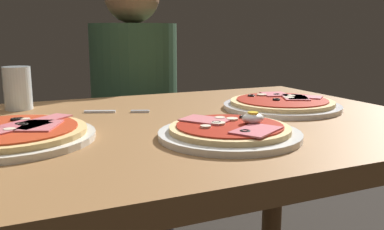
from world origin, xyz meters
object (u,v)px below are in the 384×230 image
at_px(dining_table, 153,176).
at_px(water_glass_far, 18,91).
at_px(fork, 112,111).
at_px(pizza_across_left, 10,135).
at_px(diner_person, 136,135).
at_px(pizza_across_right, 282,104).
at_px(pizza_foreground, 230,131).

relative_size(dining_table, water_glass_far, 11.63).
distance_m(water_glass_far, fork, 0.25).
bearing_deg(dining_table, pizza_across_left, -172.77).
xyz_separation_m(water_glass_far, diner_person, (0.42, 0.39, -0.25)).
height_order(pizza_across_right, diner_person, diner_person).
relative_size(pizza_across_right, fork, 1.95).
bearing_deg(dining_table, water_glass_far, 130.28).
relative_size(fork, diner_person, 0.13).
distance_m(pizza_across_left, water_glass_far, 0.34).
bearing_deg(pizza_foreground, water_glass_far, 125.78).
height_order(pizza_foreground, pizza_across_left, pizza_foreground).
height_order(pizza_across_left, water_glass_far, water_glass_far).
bearing_deg(dining_table, fork, 107.43).
distance_m(water_glass_far, diner_person, 0.62).
bearing_deg(water_glass_far, pizza_across_right, -23.79).
distance_m(pizza_foreground, fork, 0.36).
bearing_deg(fork, water_glass_far, 145.25).
bearing_deg(fork, pizza_across_right, -17.49).
height_order(pizza_foreground, fork, pizza_foreground).
distance_m(dining_table, pizza_foreground, 0.24).
bearing_deg(diner_person, pizza_across_right, 106.20).
distance_m(pizza_across_right, water_glass_far, 0.67).
bearing_deg(pizza_across_left, water_glass_far, 84.93).
xyz_separation_m(dining_table, pizza_foreground, (0.09, -0.18, 0.13)).
relative_size(pizza_across_right, diner_person, 0.25).
bearing_deg(fork, pizza_foreground, -67.28).
bearing_deg(pizza_across_right, dining_table, -175.53).
height_order(water_glass_far, diner_person, diner_person).
bearing_deg(pizza_across_right, water_glass_far, 156.21).
xyz_separation_m(fork, diner_person, (0.22, 0.53, -0.20)).
xyz_separation_m(pizza_across_left, water_glass_far, (0.03, 0.33, 0.03)).
distance_m(pizza_foreground, pizza_across_left, 0.40).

